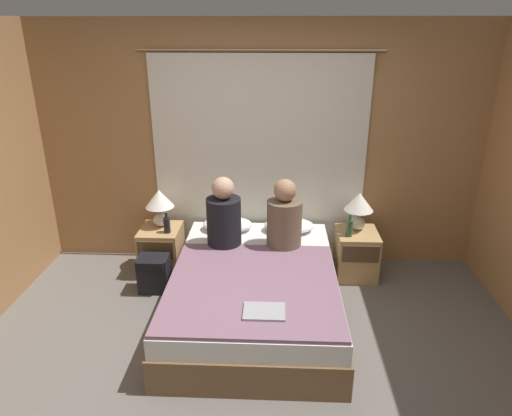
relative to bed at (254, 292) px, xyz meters
name	(u,v)px	position (x,y,z in m)	size (l,w,h in m)	color
ground_plane	(250,366)	(0.00, -0.68, -0.23)	(16.00, 16.00, 0.00)	#66605B
wall_back	(260,147)	(0.00, 1.13, 1.02)	(4.66, 0.06, 2.50)	#A37547
curtain_panel	(259,163)	(0.00, 1.07, 0.88)	(2.37, 0.02, 2.21)	silver
bed	(254,292)	(0.00, 0.00, 0.00)	(1.44, 2.03, 0.46)	brown
nightstand_left	(162,250)	(-1.01, 0.75, 0.02)	(0.41, 0.46, 0.48)	tan
nightstand_right	(356,254)	(1.01, 0.75, 0.02)	(0.41, 0.46, 0.48)	tan
lamp_left	(160,202)	(-1.01, 0.83, 0.52)	(0.29, 0.29, 0.40)	silver
lamp_right	(359,206)	(1.01, 0.83, 0.52)	(0.29, 0.29, 0.40)	silver
pillow_left	(228,224)	(-0.32, 0.81, 0.29)	(0.51, 0.34, 0.12)	white
pillow_right	(289,226)	(0.32, 0.81, 0.29)	(0.51, 0.34, 0.12)	white
blanket_on_bed	(253,285)	(0.00, -0.29, 0.25)	(1.38, 1.40, 0.03)	slate
person_left_in_bed	(224,218)	(-0.31, 0.45, 0.52)	(0.32, 0.32, 0.69)	black
person_right_in_bed	(284,219)	(0.26, 0.45, 0.52)	(0.33, 0.33, 0.68)	brown
beer_bottle_on_left_stand	(167,225)	(-0.91, 0.66, 0.34)	(0.07, 0.07, 0.22)	black
beer_bottle_on_right_stand	(349,228)	(0.90, 0.66, 0.35)	(0.07, 0.07, 0.23)	#2D4C28
laptop_on_bed	(264,312)	(0.10, -0.68, 0.27)	(0.30, 0.22, 0.02)	#9EA0A5
backpack_on_floor	(154,272)	(-0.99, 0.35, -0.02)	(0.29, 0.24, 0.36)	black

